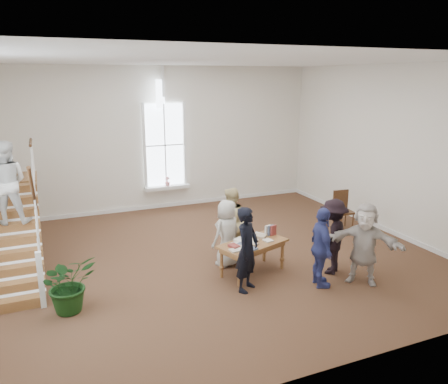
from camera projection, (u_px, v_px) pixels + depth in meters
name	position (u px, v px, depth m)	size (l,w,h in m)	color
ground	(217.00, 256.00, 10.42)	(10.00, 10.00, 0.00)	#4D311E
room_shell	(167.00, 196.00, 14.24)	(10.49, 10.00, 10.00)	silver
staircase	(9.00, 203.00, 9.06)	(1.10, 4.10, 2.92)	brown
library_table	(252.00, 246.00, 9.39)	(1.66, 1.19, 0.77)	brown
police_officer	(247.00, 249.00, 8.59)	(0.63, 0.41, 1.73)	black
elderly_woman	(227.00, 233.00, 9.77)	(0.75, 0.49, 1.53)	#BBB9AE
person_yellow	(230.00, 222.00, 10.31)	(0.80, 0.63, 1.66)	#D5C085
woman_cluster_a	(321.00, 248.00, 8.76)	(0.97, 0.41, 1.66)	navy
woman_cluster_b	(333.00, 237.00, 9.38)	(1.07, 0.61, 1.65)	black
woman_cluster_c	(364.00, 244.00, 8.91)	(1.59, 0.51, 1.71)	beige
floor_plant	(69.00, 284.00, 7.88)	(0.96, 0.84, 1.07)	black
side_chair	(342.00, 207.00, 12.24)	(0.51, 0.51, 1.08)	#361E0E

